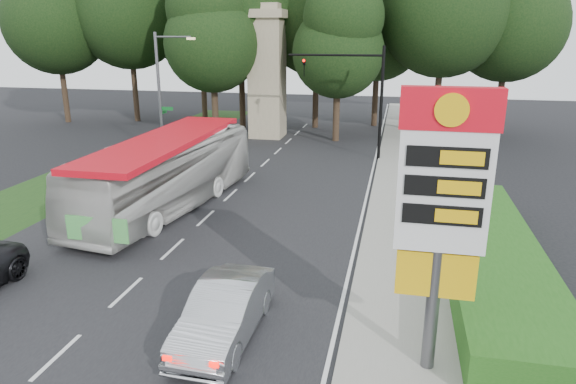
% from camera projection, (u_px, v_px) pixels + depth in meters
% --- Properties ---
extents(ground, '(120.00, 120.00, 0.00)m').
position_uv_depth(ground, '(44.00, 370.00, 12.60)').
color(ground, black).
rests_on(ground, ground).
extents(road_surface, '(14.00, 80.00, 0.02)m').
position_uv_depth(road_surface, '(213.00, 211.00, 23.80)').
color(road_surface, black).
rests_on(road_surface, ground).
extents(sidewalk_right, '(3.00, 80.00, 0.12)m').
position_uv_depth(sidewalk_right, '(400.00, 224.00, 22.07)').
color(sidewalk_right, gray).
rests_on(sidewalk_right, ground).
extents(grass_verge_left, '(5.00, 50.00, 0.02)m').
position_uv_depth(grass_verge_left, '(100.00, 169.00, 31.33)').
color(grass_verge_left, '#193814').
rests_on(grass_verge_left, ground).
extents(hedge, '(3.00, 14.00, 1.20)m').
position_uv_depth(hedge, '(490.00, 256.00, 17.57)').
color(hedge, '#205316').
rests_on(hedge, ground).
extents(gas_station_pylon, '(2.10, 0.45, 6.85)m').
position_uv_depth(gas_station_pylon, '(443.00, 197.00, 11.29)').
color(gas_station_pylon, '#59595E').
rests_on(gas_station_pylon, ground).
extents(traffic_signal_mast, '(6.10, 0.35, 7.20)m').
position_uv_depth(traffic_signal_mast, '(361.00, 87.00, 32.48)').
color(traffic_signal_mast, black).
rests_on(traffic_signal_mast, ground).
extents(streetlight_signs, '(2.75, 0.98, 8.00)m').
position_uv_depth(streetlight_signs, '(162.00, 89.00, 33.25)').
color(streetlight_signs, '#59595E').
rests_on(streetlight_signs, ground).
extents(monument, '(3.00, 3.00, 10.05)m').
position_uv_depth(monument, '(267.00, 71.00, 39.51)').
color(monument, gray).
rests_on(monument, ground).
extents(tree_far_west, '(8.96, 8.96, 17.60)m').
position_uv_depth(tree_far_west, '(53.00, 0.00, 44.70)').
color(tree_far_west, '#2D2116').
rests_on(tree_far_west, ground).
extents(tree_west_near, '(8.40, 8.40, 16.50)m').
position_uv_depth(tree_west_near, '(200.00, 9.00, 46.21)').
color(tree_west_near, '#2D2116').
rests_on(tree_west_near, ground).
extents(tree_east_near, '(8.12, 8.12, 15.95)m').
position_uv_depth(tree_east_near, '(379.00, 11.00, 43.07)').
color(tree_east_near, '#2D2116').
rests_on(tree_east_near, ground).
extents(tree_far_east, '(8.68, 8.68, 17.05)m').
position_uv_depth(tree_far_east, '(512.00, 0.00, 38.98)').
color(tree_far_east, '#2D2116').
rests_on(tree_far_east, ground).
extents(tree_monument_left, '(7.28, 7.28, 14.30)m').
position_uv_depth(tree_monument_left, '(211.00, 23.00, 38.32)').
color(tree_monument_left, '#2D2116').
rests_on(tree_monument_left, ground).
extents(tree_monument_right, '(6.72, 6.72, 13.20)m').
position_uv_depth(tree_monument_right, '(339.00, 32.00, 37.07)').
color(tree_monument_right, '#2D2116').
rests_on(tree_monument_right, ground).
extents(transit_bus, '(4.39, 12.40, 3.38)m').
position_uv_depth(transit_bus, '(168.00, 174.00, 23.71)').
color(transit_bus, beige).
rests_on(transit_bus, ground).
extents(sedan_silver, '(1.69, 4.64, 1.52)m').
position_uv_depth(sedan_silver, '(225.00, 312.00, 13.76)').
color(sedan_silver, '#ACAFB4').
rests_on(sedan_silver, ground).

